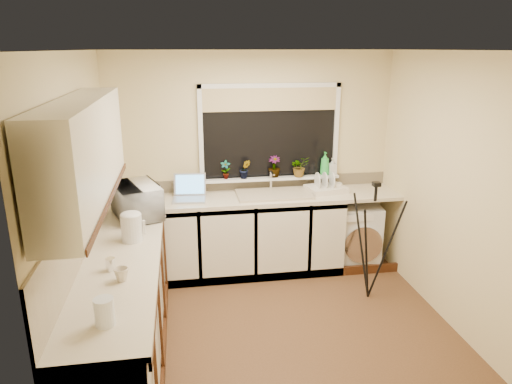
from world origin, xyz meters
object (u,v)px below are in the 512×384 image
object	(u,v)px
tripod	(372,241)
soap_bottle_green	(325,163)
steel_jar	(110,264)
plant_c	(274,166)
plant_d	(299,167)
washing_machine	(355,234)
glass_jug	(104,312)
dish_rack	(326,189)
laptop	(190,192)
plant_a	(226,170)
microwave	(137,201)
kettle	(132,228)
cup_back	(337,187)
cup_left	(121,274)
soap_bottle_clear	(332,166)
plant_b	(245,169)

from	to	relation	value
tripod	soap_bottle_green	distance (m)	1.17
steel_jar	plant_c	bearing A→B (deg)	49.25
plant_d	washing_machine	bearing A→B (deg)	-16.59
glass_jug	dish_rack	bearing A→B (deg)	48.77
laptop	plant_d	size ratio (longest dim) A/B	1.63
tripod	steel_jar	distance (m)	2.56
glass_jug	plant_a	world-z (taller)	plant_a
laptop	plant_a	bearing A→B (deg)	29.93
plant_a	laptop	bearing A→B (deg)	-155.64
dish_rack	microwave	size ratio (longest dim) A/B	0.73
kettle	dish_rack	distance (m)	2.33
laptop	soap_bottle_green	world-z (taller)	soap_bottle_green
tripod	steel_jar	bearing A→B (deg)	-150.62
dish_rack	cup_back	bearing A→B (deg)	-2.97
washing_machine	tripod	world-z (taller)	tripod
plant_d	cup_left	size ratio (longest dim) A/B	2.26
plant_d	soap_bottle_green	distance (m)	0.31
soap_bottle_clear	laptop	bearing A→B (deg)	-173.74
plant_a	plant_d	distance (m)	0.85
dish_rack	cup_left	world-z (taller)	cup_left
plant_c	soap_bottle_clear	xyz separation A→B (m)	(0.69, -0.01, -0.02)
plant_a	plant_d	xyz separation A→B (m)	(0.85, -0.03, 0.01)
plant_b	cup_left	xyz separation A→B (m)	(-1.15, -2.00, -0.21)
soap_bottle_green	cup_back	xyz separation A→B (m)	(0.11, -0.16, -0.24)
soap_bottle_clear	microwave	bearing A→B (deg)	-162.59
dish_rack	cup_left	size ratio (longest dim) A/B	4.12
glass_jug	soap_bottle_green	xyz separation A→B (m)	(2.13, 2.58, 0.20)
soap_bottle_clear	cup_left	world-z (taller)	soap_bottle_clear
plant_c	cup_back	bearing A→B (deg)	-13.34
glass_jug	steel_jar	xyz separation A→B (m)	(-0.06, 0.73, -0.04)
washing_machine	cup_left	world-z (taller)	cup_left
washing_machine	laptop	bearing A→B (deg)	-174.31
soap_bottle_green	laptop	bearing A→B (deg)	-173.24
tripod	microwave	bearing A→B (deg)	-177.92
plant_c	soap_bottle_green	distance (m)	0.60
steel_jar	plant_d	size ratio (longest dim) A/B	0.41
microwave	soap_bottle_clear	bearing A→B (deg)	-92.28
plant_b	cup_back	xyz separation A→B (m)	(1.05, -0.15, -0.21)
dish_rack	cup_left	xyz separation A→B (m)	(-2.06, -1.84, 0.02)
plant_a	soap_bottle_clear	distance (m)	1.25
tripod	cup_back	world-z (taller)	tripod
plant_b	plant_d	distance (m)	0.63
plant_d	soap_bottle_green	xyz separation A→B (m)	(0.31, 0.03, 0.02)
dish_rack	kettle	bearing A→B (deg)	-162.37
washing_machine	steel_jar	distance (m)	3.05
dish_rack	microwave	bearing A→B (deg)	-177.09
plant_b	soap_bottle_green	distance (m)	0.94
washing_machine	laptop	xyz separation A→B (m)	(-1.90, 0.03, 0.60)
microwave	cup_left	distance (m)	1.34
soap_bottle_green	cup_left	distance (m)	2.92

